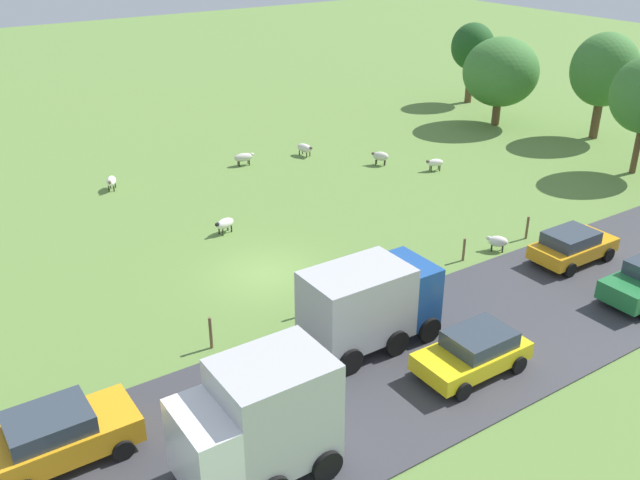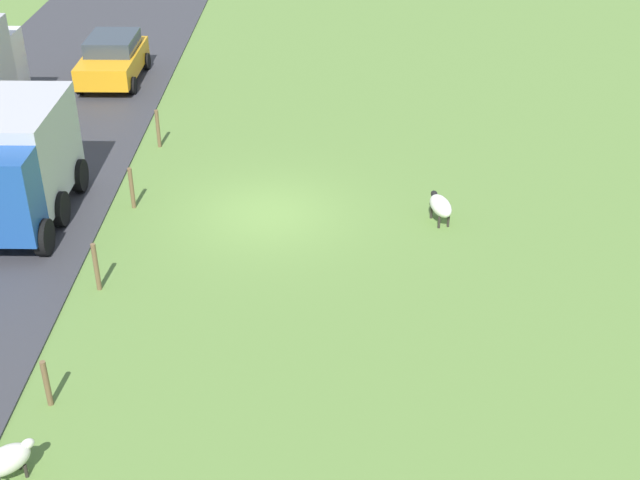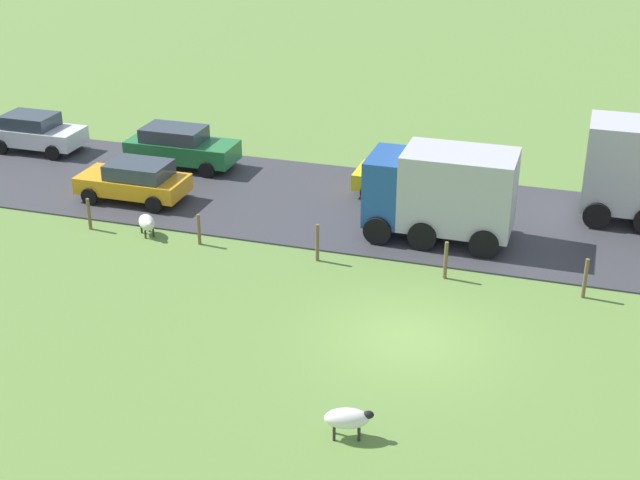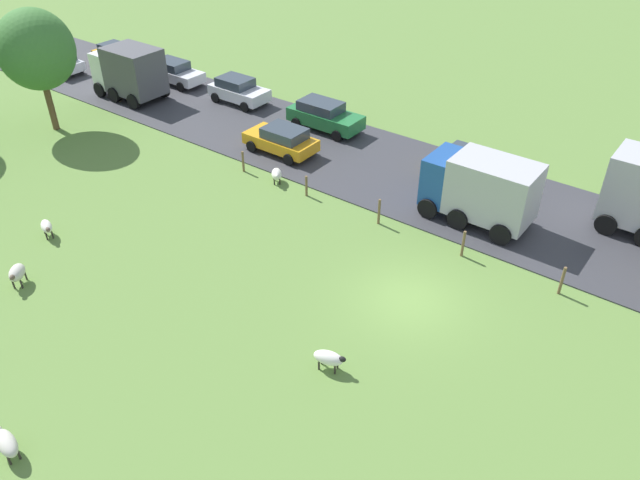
% 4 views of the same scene
% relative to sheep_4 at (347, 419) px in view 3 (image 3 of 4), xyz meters
% --- Properties ---
extents(ground_plane, '(160.00, 160.00, 0.00)m').
position_rel_sheep_4_xyz_m(ground_plane, '(4.80, -0.39, -0.51)').
color(ground_plane, olive).
extents(road_strip, '(8.00, 80.00, 0.06)m').
position_rel_sheep_4_xyz_m(road_strip, '(13.35, -0.39, -0.48)').
color(road_strip, '#38383D').
rests_on(road_strip, ground_plane).
extents(sheep_4, '(0.76, 1.20, 0.76)m').
position_rel_sheep_4_xyz_m(sheep_4, '(0.00, 0.00, 0.00)').
color(sheep_4, white).
rests_on(sheep_4, ground_plane).
extents(sheep_6, '(1.01, 0.99, 0.73)m').
position_rel_sheep_4_xyz_m(sheep_6, '(8.80, 9.70, -0.04)').
color(sheep_6, silver).
rests_on(sheep_6, ground_plane).
extents(fence_post_0, '(0.12, 0.12, 1.28)m').
position_rel_sheep_4_xyz_m(fence_post_0, '(8.66, -4.90, 0.13)').
color(fence_post_0, brown).
rests_on(fence_post_0, ground_plane).
extents(fence_post_1, '(0.12, 0.12, 1.25)m').
position_rel_sheep_4_xyz_m(fence_post_1, '(8.66, -0.71, 0.11)').
color(fence_post_1, brown).
rests_on(fence_post_1, ground_plane).
extents(fence_post_2, '(0.12, 0.12, 1.28)m').
position_rel_sheep_4_xyz_m(fence_post_2, '(8.66, 3.48, 0.13)').
color(fence_post_2, brown).
rests_on(fence_post_2, ground_plane).
extents(fence_post_3, '(0.12, 0.12, 1.09)m').
position_rel_sheep_4_xyz_m(fence_post_3, '(8.66, 7.68, 0.03)').
color(fence_post_3, brown).
rests_on(fence_post_3, ground_plane).
extents(fence_post_4, '(0.12, 0.12, 1.15)m').
position_rel_sheep_4_xyz_m(fence_post_4, '(8.66, 11.87, 0.06)').
color(fence_post_4, brown).
rests_on(fence_post_4, ground_plane).
extents(truck_0, '(2.64, 4.91, 3.11)m').
position_rel_sheep_4_xyz_m(truck_0, '(11.58, 0.01, 1.24)').
color(truck_0, '#1E4C99').
rests_on(truck_0, road_strip).
extents(car_1, '(2.08, 4.07, 1.50)m').
position_rel_sheep_4_xyz_m(car_1, '(11.49, 11.57, 0.33)').
color(car_1, orange).
rests_on(car_1, road_strip).
extents(car_3, '(2.03, 4.54, 1.66)m').
position_rel_sheep_4_xyz_m(car_3, '(15.38, 11.55, 0.41)').
color(car_3, '#237238').
rests_on(car_3, road_strip).
extents(car_4, '(2.13, 4.02, 1.49)m').
position_rel_sheep_4_xyz_m(car_4, '(14.98, 1.94, 0.33)').
color(car_4, yellow).
rests_on(car_4, road_strip).
extents(car_6, '(2.04, 3.94, 1.60)m').
position_rel_sheep_4_xyz_m(car_6, '(15.34, 18.41, 0.37)').
color(car_6, silver).
rests_on(car_6, road_strip).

